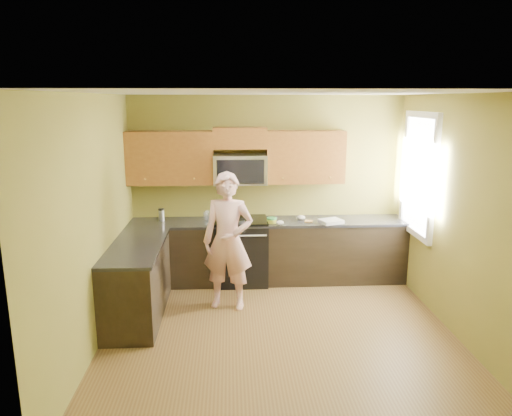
{
  "coord_description": "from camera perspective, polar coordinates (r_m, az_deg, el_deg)",
  "views": [
    {
      "loc": [
        -0.55,
        -4.96,
        2.64
      ],
      "look_at": [
        -0.2,
        1.3,
        1.2
      ],
      "focal_mm": 33.37,
      "sensor_mm": 36.0,
      "label": 1
    }
  ],
  "objects": [
    {
      "name": "upper_cab_over_mw",
      "position": [
        6.81,
        -1.95,
        8.39
      ],
      "size": [
        0.76,
        0.33,
        0.3
      ],
      "primitive_type": "cube",
      "color": "brown",
      "rests_on": "wall_back"
    },
    {
      "name": "napkin_b",
      "position": [
        6.95,
        5.43,
        -1.16
      ],
      "size": [
        0.15,
        0.16,
        0.07
      ],
      "primitive_type": "ellipsoid",
      "rotation": [
        0.0,
        0.0,
        0.28
      ],
      "color": "silver",
      "rests_on": "countertop_back"
    },
    {
      "name": "ceiling",
      "position": [
        4.99,
        3.21,
        13.62
      ],
      "size": [
        4.0,
        4.0,
        0.0
      ],
      "primitive_type": "plane",
      "rotation": [
        3.14,
        0.0,
        0.0
      ],
      "color": "white",
      "rests_on": "ground"
    },
    {
      "name": "stove",
      "position": [
        6.98,
        -1.82,
        -5.14
      ],
      "size": [
        0.76,
        0.65,
        0.95
      ],
      "primitive_type": null,
      "color": "black",
      "rests_on": "floor"
    },
    {
      "name": "wall_back",
      "position": [
        7.1,
        1.3,
        2.46
      ],
      "size": [
        4.0,
        0.0,
        4.0
      ],
      "primitive_type": "plane",
      "rotation": [
        1.57,
        0.0,
        0.0
      ],
      "color": "olive",
      "rests_on": "ground"
    },
    {
      "name": "dish_towel",
      "position": [
        6.83,
        8.97,
        -1.58
      ],
      "size": [
        0.36,
        0.33,
        0.05
      ],
      "primitive_type": "cube",
      "rotation": [
        0.0,
        0.0,
        0.36
      ],
      "color": "silver",
      "rests_on": "countertop_back"
    },
    {
      "name": "woman",
      "position": [
        6.04,
        -3.37,
        -4.01
      ],
      "size": [
        0.72,
        0.55,
        1.76
      ],
      "primitive_type": "imported",
      "rotation": [
        0.0,
        0.0,
        -0.21
      ],
      "color": "#DB736D",
      "rests_on": "floor"
    },
    {
      "name": "toast_slice",
      "position": [
        6.86,
        6.34,
        -1.6
      ],
      "size": [
        0.14,
        0.14,
        0.01
      ],
      "primitive_type": "cube",
      "rotation": [
        0.0,
        0.0,
        -0.28
      ],
      "color": "#B27F47",
      "rests_on": "countertop_back"
    },
    {
      "name": "countertop_left",
      "position": [
        5.93,
        -14.18,
        -4.52
      ],
      "size": [
        0.62,
        1.6,
        0.04
      ],
      "primitive_type": "cube",
      "color": "black",
      "rests_on": "cabinet_left_run"
    },
    {
      "name": "microwave",
      "position": [
        6.86,
        -1.9,
        2.95
      ],
      "size": [
        0.76,
        0.4,
        0.42
      ],
      "primitive_type": null,
      "color": "silver",
      "rests_on": "wall_back"
    },
    {
      "name": "napkin_a",
      "position": [
        6.66,
        2.9,
        -1.77
      ],
      "size": [
        0.12,
        0.13,
        0.06
      ],
      "primitive_type": "ellipsoid",
      "rotation": [
        0.0,
        0.0,
        -0.1
      ],
      "color": "silver",
      "rests_on": "countertop_back"
    },
    {
      "name": "cabinet_left_run",
      "position": [
        6.09,
        -14.03,
        -8.65
      ],
      "size": [
        0.6,
        1.6,
        0.88
      ],
      "primitive_type": "cube",
      "color": "black",
      "rests_on": "floor"
    },
    {
      "name": "glass_b",
      "position": [
        7.02,
        -5.83,
        -0.8
      ],
      "size": [
        0.09,
        0.09,
        0.12
      ],
      "primitive_type": "cylinder",
      "rotation": [
        0.0,
        0.0,
        -0.28
      ],
      "color": "silver",
      "rests_on": "countertop_back"
    },
    {
      "name": "wall_front",
      "position": [
        3.27,
        6.83,
        -10.35
      ],
      "size": [
        4.0,
        0.0,
        4.0
      ],
      "primitive_type": "plane",
      "rotation": [
        -1.57,
        0.0,
        0.0
      ],
      "color": "olive",
      "rests_on": "ground"
    },
    {
      "name": "floor",
      "position": [
        5.64,
        2.86,
        -14.97
      ],
      "size": [
        4.0,
        4.0,
        0.0
      ],
      "primitive_type": "plane",
      "color": "brown",
      "rests_on": "ground"
    },
    {
      "name": "wall_right",
      "position": [
        5.72,
        23.37,
        -1.17
      ],
      "size": [
        0.0,
        4.0,
        4.0
      ],
      "primitive_type": "plane",
      "rotation": [
        1.57,
        0.0,
        -1.57
      ],
      "color": "olive",
      "rests_on": "ground"
    },
    {
      "name": "frying_pan",
      "position": [
        6.64,
        -2.37,
        -1.81
      ],
      "size": [
        0.33,
        0.47,
        0.06
      ],
      "primitive_type": null,
      "rotation": [
        0.0,
        0.0,
        -0.21
      ],
      "color": "black",
      "rests_on": "stove"
    },
    {
      "name": "window",
      "position": [
        6.73,
        18.97,
        3.78
      ],
      "size": [
        0.06,
        1.06,
        1.66
      ],
      "primitive_type": null,
      "color": "white",
      "rests_on": "wall_right"
    },
    {
      "name": "upper_cab_left",
      "position": [
        6.95,
        -10.11,
        2.87
      ],
      "size": [
        1.22,
        0.33,
        0.75
      ],
      "primitive_type": null,
      "color": "brown",
      "rests_on": "wall_back"
    },
    {
      "name": "wall_left",
      "position": [
        5.32,
        -18.92,
        -1.79
      ],
      "size": [
        0.0,
        4.0,
        4.0
      ],
      "primitive_type": "plane",
      "rotation": [
        1.57,
        0.0,
        1.57
      ],
      "color": "olive",
      "rests_on": "ground"
    },
    {
      "name": "butter_tub",
      "position": [
        6.76,
        1.89,
        -1.8
      ],
      "size": [
        0.15,
        0.15,
        0.1
      ],
      "primitive_type": null,
      "rotation": [
        0.0,
        0.0,
        0.12
      ],
      "color": "yellow",
      "rests_on": "countertop_back"
    },
    {
      "name": "travel_mug",
      "position": [
        7.0,
        -11.23,
        -1.53
      ],
      "size": [
        0.1,
        0.1,
        0.18
      ],
      "primitive_type": null,
      "rotation": [
        0.0,
        0.0,
        0.18
      ],
      "color": "silver",
      "rests_on": "countertop_back"
    },
    {
      "name": "countertop_back",
      "position": [
        6.89,
        1.48,
        -1.69
      ],
      "size": [
        4.0,
        0.62,
        0.04
      ],
      "primitive_type": "cube",
      "color": "black",
      "rests_on": "cabinet_back_run"
    },
    {
      "name": "cabinet_back_run",
      "position": [
        7.03,
        1.45,
        -5.3
      ],
      "size": [
        4.0,
        0.6,
        0.88
      ],
      "primitive_type": "cube",
      "color": "black",
      "rests_on": "floor"
    },
    {
      "name": "glass_c",
      "position": [
        6.95,
        -6.04,
        -0.95
      ],
      "size": [
        0.08,
        0.08,
        0.12
      ],
      "primitive_type": "cylinder",
      "rotation": [
        0.0,
        0.0,
        0.19
      ],
      "color": "silver",
      "rests_on": "countertop_back"
    },
    {
      "name": "upper_cab_right",
      "position": [
        6.98,
        5.84,
        3.06
      ],
      "size": [
        1.12,
        0.33,
        0.75
      ],
      "primitive_type": null,
      "color": "brown",
      "rests_on": "wall_back"
    }
  ]
}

